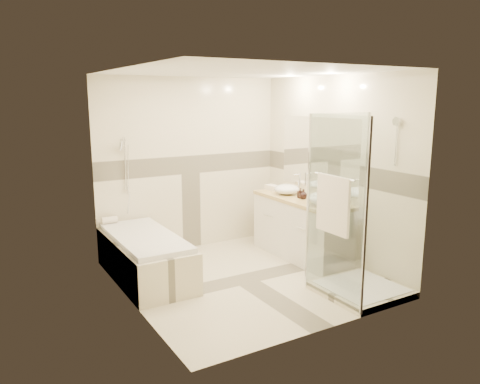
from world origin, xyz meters
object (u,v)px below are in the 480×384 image
vanity (301,228)px  shower_enclosure (350,251)px  vessel_sink_near (287,189)px  amenity_bottle_b (303,194)px  amenity_bottle_a (300,193)px  bathtub (145,255)px  vessel_sink_far (325,199)px

vanity → shower_enclosure: (-0.29, -1.27, 0.08)m
vessel_sink_near → amenity_bottle_b: vessel_sink_near is taller
vanity → shower_enclosure: shower_enclosure is taller
shower_enclosure → amenity_bottle_a: (0.27, 1.29, 0.41)m
bathtub → vessel_sink_near: 2.22m
vanity → amenity_bottle_a: (-0.02, 0.02, 0.49)m
bathtub → vessel_sink_near: (2.13, -0.02, 0.62)m
vessel_sink_near → vessel_sink_far: vessel_sink_far is taller
shower_enclosure → amenity_bottle_a: shower_enclosure is taller
vessel_sink_far → amenity_bottle_a: bearing=90.0°
vessel_sink_far → amenity_bottle_a: (0.00, 0.51, -0.02)m
vanity → bathtub: bearing=170.8°
vessel_sink_near → vessel_sink_far: 0.82m
bathtub → vessel_sink_near: bearing=-0.5°
shower_enclosure → vessel_sink_far: (0.27, 0.78, 0.43)m
vessel_sink_near → amenity_bottle_a: vessel_sink_near is taller
bathtub → vanity: bearing=-9.2°
vanity → vessel_sink_near: (-0.02, 0.33, 0.50)m
amenity_bottle_b → shower_enclosure: bearing=-102.6°
bathtub → vanity: vanity is taller
amenity_bottle_b → bathtub: bearing=169.3°
amenity_bottle_a → vessel_sink_far: bearing=-90.0°
vanity → amenity_bottle_b: amenity_bottle_b is taller
vessel_sink_near → amenity_bottle_b: bearing=-90.0°
bathtub → amenity_bottle_b: amenity_bottle_b is taller
shower_enclosure → vessel_sink_far: size_ratio=4.68×
shower_enclosure → amenity_bottle_b: shower_enclosure is taller
shower_enclosure → amenity_bottle_b: bearing=77.4°
vessel_sink_near → amenity_bottle_a: (0.00, -0.31, -0.00)m
vessel_sink_far → vessel_sink_near: bearing=90.0°
bathtub → shower_enclosure: shower_enclosure is taller
vanity → amenity_bottle_b: size_ratio=11.89×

